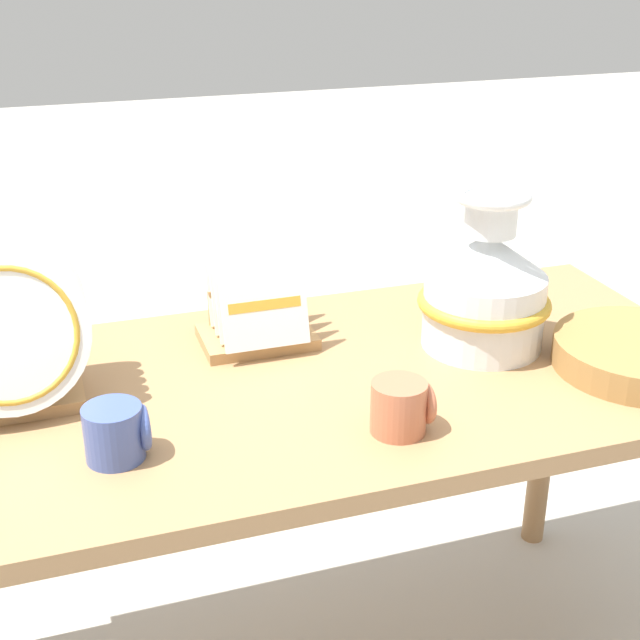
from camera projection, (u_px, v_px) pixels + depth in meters
name	position (u px, v px, depth m)	size (l,w,h in m)	color
display_table	(320.00, 420.00, 1.61)	(1.48, 0.71, 0.74)	#9E754C
ceramic_vase	(485.00, 286.00, 1.65)	(0.25, 0.25, 0.30)	silver
dish_rack_round_plates	(9.00, 338.00, 1.43)	(0.26, 0.21, 0.28)	tan
dish_rack_square_plates	(256.00, 314.00, 1.68)	(0.21, 0.18, 0.18)	tan
mug_terracotta_glaze	(401.00, 407.00, 1.39)	(0.10, 0.09, 0.09)	#B76647
mug_cobalt_glaze	(117.00, 432.00, 1.32)	(0.10, 0.09, 0.09)	#42569E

